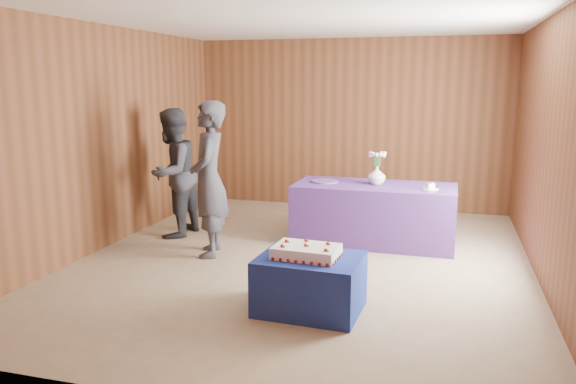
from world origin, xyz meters
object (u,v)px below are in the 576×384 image
at_px(guest_left, 209,179).
at_px(guest_right, 172,173).
at_px(serving_table, 374,214).
at_px(cake_table, 310,284).
at_px(vase, 377,175).
at_px(sheet_cake, 306,251).

relative_size(guest_left, guest_right, 1.07).
height_order(serving_table, guest_left, guest_left).
height_order(cake_table, guest_right, guest_right).
bearing_deg(cake_table, vase, 86.31).
relative_size(serving_table, guest_left, 1.10).
height_order(guest_left, guest_right, guest_left).
xyz_separation_m(serving_table, guest_right, (-2.60, -0.39, 0.47)).
xyz_separation_m(cake_table, guest_right, (-2.33, 1.95, 0.59)).
height_order(sheet_cake, guest_left, guest_left).
height_order(cake_table, serving_table, serving_table).
xyz_separation_m(sheet_cake, vase, (0.32, 2.39, 0.31)).
relative_size(cake_table, serving_table, 0.45).
bearing_deg(guest_right, guest_left, 54.97).
relative_size(sheet_cake, guest_right, 0.36).
distance_m(serving_table, sheet_cake, 2.38).
bearing_deg(sheet_cake, guest_right, 143.58).
bearing_deg(serving_table, guest_left, -149.24).
height_order(serving_table, guest_right, guest_right).
relative_size(serving_table, sheet_cake, 3.25).
relative_size(cake_table, guest_left, 0.50).
distance_m(serving_table, guest_right, 2.67).
height_order(serving_table, sheet_cake, serving_table).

